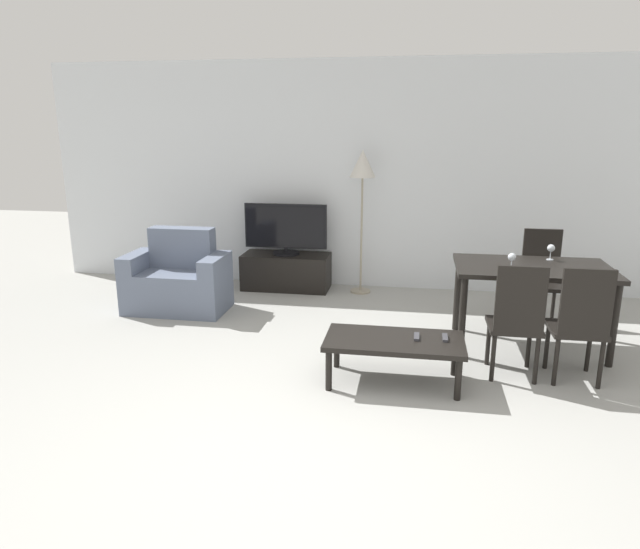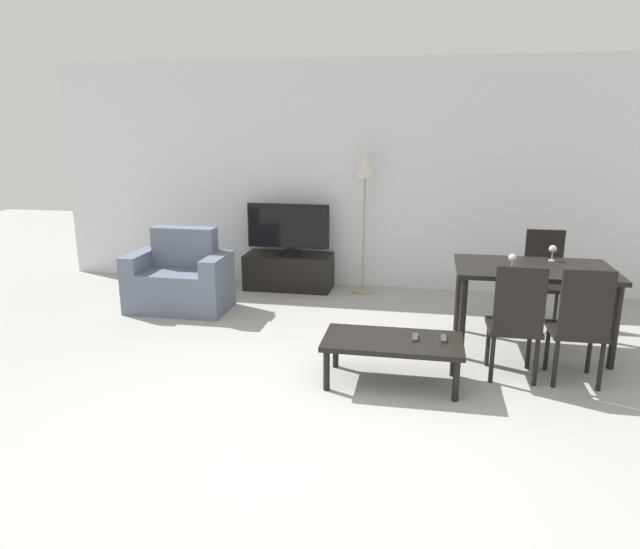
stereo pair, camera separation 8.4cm
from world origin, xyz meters
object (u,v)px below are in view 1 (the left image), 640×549
object	(u,v)px
floor_lamp	(363,172)
wine_glass_center	(551,249)
tv_stand	(286,271)
dining_chair_near	(517,318)
tv	(286,229)
remote_primary	(417,337)
armchair	(178,281)
wine_glass_left	(512,258)
dining_chair_far	(541,273)
dining_chair_near_right	(580,321)
remote_secondary	(445,338)
dining_table	(532,276)
coffee_table	(394,344)

from	to	relation	value
floor_lamp	wine_glass_center	size ratio (longest dim) A/B	11.51
tv_stand	wine_glass_center	world-z (taller)	wine_glass_center
dining_chair_near	wine_glass_center	size ratio (longest dim) A/B	6.46
tv	remote_primary	size ratio (longest dim) A/B	6.66
armchair	dining_chair_near	xyz separation A→B (m)	(3.31, -1.21, 0.19)
floor_lamp	wine_glass_left	distance (m)	2.27
dining_chair_far	dining_chair_near_right	world-z (taller)	same
dining_chair_near	wine_glass_left	distance (m)	0.65
armchair	tv_stand	bearing A→B (deg)	45.91
dining_chair_near	remote_secondary	bearing A→B (deg)	-162.71
armchair	dining_chair_near_right	xyz separation A→B (m)	(3.77, -1.21, 0.19)
dining_table	wine_glass_left	distance (m)	0.34
coffee_table	dining_chair_near	size ratio (longest dim) A/B	1.13
dining_chair_near	dining_chair_near_right	size ratio (longest dim) A/B	1.00
wine_glass_center	dining_chair_near	bearing A→B (deg)	-113.43
wine_glass_center	dining_chair_far	bearing A→B (deg)	84.95
dining_chair_near	dining_chair_near_right	distance (m)	0.47
armchair	dining_chair_far	size ratio (longest dim) A/B	1.13
tv	wine_glass_center	world-z (taller)	tv
wine_glass_left	wine_glass_center	size ratio (longest dim) A/B	1.00
tv_stand	remote_primary	bearing A→B (deg)	-56.59
remote_primary	wine_glass_center	bearing A→B (deg)	44.54
dining_chair_far	remote_primary	size ratio (longest dim) A/B	6.29
remote_primary	remote_secondary	xyz separation A→B (m)	(0.22, 0.01, 0.00)
dining_chair_far	wine_glass_center	xyz separation A→B (m)	(-0.04, -0.47, 0.35)
armchair	coffee_table	size ratio (longest dim) A/B	1.00
dining_chair_near	wine_glass_center	bearing A→B (deg)	66.57
remote_secondary	armchair	bearing A→B (deg)	153.45
dining_chair_near	remote_secondary	world-z (taller)	dining_chair_near
remote_primary	wine_glass_center	world-z (taller)	wine_glass_center
tv_stand	wine_glass_left	world-z (taller)	wine_glass_left
dining_table	wine_glass_center	distance (m)	0.37
wine_glass_center	tv_stand	bearing A→B (deg)	155.98
dining_table	armchair	bearing A→B (deg)	172.16
dining_table	dining_chair_near_right	world-z (taller)	dining_chair_near_right
tv	dining_table	xyz separation A→B (m)	(2.57, -1.48, -0.07)
dining_chair_near	floor_lamp	world-z (taller)	floor_lamp
remote_primary	wine_glass_center	distance (m)	1.73
tv	remote_primary	bearing A→B (deg)	-56.56
tv	dining_chair_near_right	bearing A→B (deg)	-38.24
armchair	dining_table	xyz separation A→B (m)	(3.54, -0.49, 0.34)
dining_chair_near_right	wine_glass_left	world-z (taller)	dining_chair_near_right
remote_secondary	dining_chair_far	bearing A→B (deg)	58.05
tv	dining_table	distance (m)	2.97
wine_glass_center	remote_secondary	bearing A→B (deg)	-130.09
armchair	wine_glass_left	distance (m)	3.43
tv	dining_chair_near_right	world-z (taller)	tv
floor_lamp	remote_primary	world-z (taller)	floor_lamp
tv_stand	wine_glass_center	bearing A→B (deg)	-24.02
tv_stand	remote_primary	distance (m)	2.87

